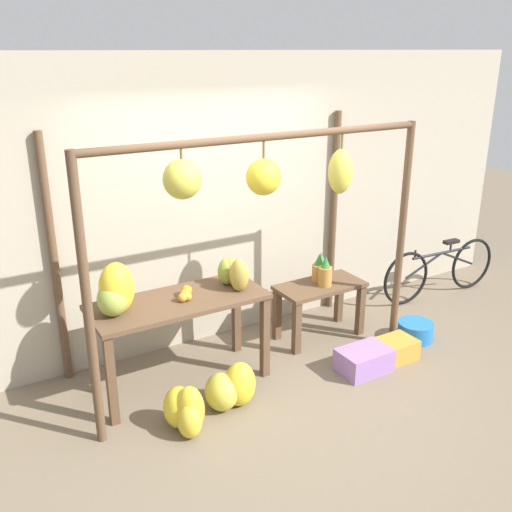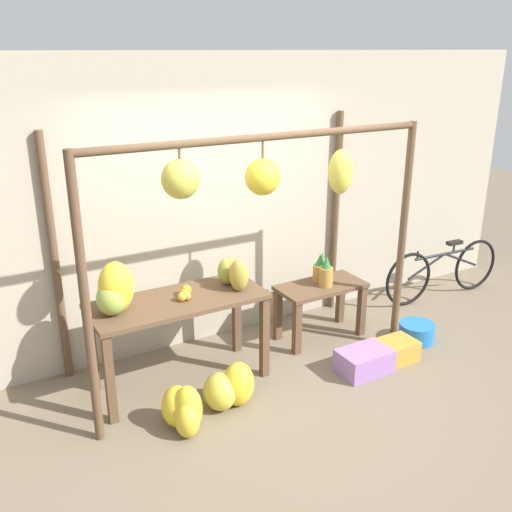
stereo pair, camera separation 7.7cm
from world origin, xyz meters
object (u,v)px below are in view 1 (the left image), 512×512
at_px(banana_pile_ground_left, 185,411).
at_px(pineapple_cluster, 322,270).
at_px(parked_bicycle, 440,269).
at_px(banana_pile_ground_right, 231,388).
at_px(orange_pile, 185,294).
at_px(blue_bucket, 415,331).
at_px(papaya_pile, 233,273).
at_px(banana_pile_on_table, 115,293).
at_px(fruit_crate_purple, 393,350).
at_px(fruit_crate_white, 364,360).

bearing_deg(banana_pile_ground_left, pineapple_cluster, 22.59).
height_order(banana_pile_ground_left, parked_bicycle, parked_bicycle).
bearing_deg(banana_pile_ground_right, orange_pile, 105.07).
distance_m(blue_bucket, papaya_pile, 2.09).
bearing_deg(papaya_pile, orange_pile, -177.66).
distance_m(orange_pile, banana_pile_ground_left, 0.97).
height_order(banana_pile_on_table, fruit_crate_purple, banana_pile_on_table).
bearing_deg(orange_pile, parked_bicycle, 3.42).
height_order(parked_bicycle, papaya_pile, papaya_pile).
xyz_separation_m(orange_pile, pineapple_cluster, (1.57, 0.16, -0.15)).
relative_size(orange_pile, parked_bicycle, 0.11).
xyz_separation_m(banana_pile_on_table, papaya_pile, (1.07, -0.00, -0.05)).
xyz_separation_m(orange_pile, fruit_crate_purple, (1.85, -0.64, -0.75)).
height_order(banana_pile_ground_left, blue_bucket, banana_pile_ground_left).
bearing_deg(papaya_pile, banana_pile_ground_left, -140.80).
distance_m(fruit_crate_white, blue_bucket, 0.88).
xyz_separation_m(pineapple_cluster, fruit_crate_purple, (0.28, -0.80, -0.61)).
height_order(pineapple_cluster, blue_bucket, pineapple_cluster).
bearing_deg(blue_bucket, parked_bicycle, 32.31).
relative_size(banana_pile_on_table, banana_pile_ground_left, 0.96).
bearing_deg(banana_pile_on_table, fruit_crate_white, -18.30).
bearing_deg(fruit_crate_purple, banana_pile_on_table, 164.88).
bearing_deg(banana_pile_ground_left, fruit_crate_white, -1.26).
bearing_deg(fruit_crate_purple, papaya_pile, 154.32).
xyz_separation_m(orange_pile, parked_bicycle, (3.37, 0.20, -0.52)).
bearing_deg(papaya_pile, fruit_crate_white, -34.54).
distance_m(blue_bucket, fruit_crate_purple, 0.51).
xyz_separation_m(pineapple_cluster, papaya_pile, (-1.09, -0.14, 0.24)).
bearing_deg(banana_pile_on_table, pineapple_cluster, 3.67).
height_order(banana_pile_on_table, pineapple_cluster, banana_pile_on_table).
relative_size(banana_pile_ground_right, fruit_crate_purple, 1.09).
bearing_deg(pineapple_cluster, papaya_pile, -172.74).
xyz_separation_m(banana_pile_on_table, parked_bicycle, (3.96, 0.18, -0.65)).
bearing_deg(parked_bicycle, banana_pile_on_table, -177.37).
relative_size(orange_pile, banana_pile_ground_left, 0.42).
bearing_deg(blue_bucket, orange_pile, 168.79).
bearing_deg(fruit_crate_white, fruit_crate_purple, 3.12).
height_order(parked_bicycle, fruit_crate_purple, parked_bicycle).
height_order(pineapple_cluster, parked_bicycle, pineapple_cluster).
relative_size(banana_pile_on_table, banana_pile_ground_right, 0.92).
bearing_deg(orange_pile, papaya_pile, 2.34).
bearing_deg(fruit_crate_white, blue_bucket, 13.11).
height_order(orange_pile, banana_pile_ground_left, orange_pile).
height_order(orange_pile, blue_bucket, orange_pile).
bearing_deg(fruit_crate_white, banana_pile_on_table, 161.70).
height_order(orange_pile, fruit_crate_white, orange_pile).
bearing_deg(parked_bicycle, fruit_crate_white, -155.65).
xyz_separation_m(fruit_crate_white, fruit_crate_purple, (0.38, 0.02, -0.01)).
distance_m(banana_pile_ground_right, parked_bicycle, 3.32).
xyz_separation_m(banana_pile_on_table, pineapple_cluster, (2.16, 0.14, -0.28)).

